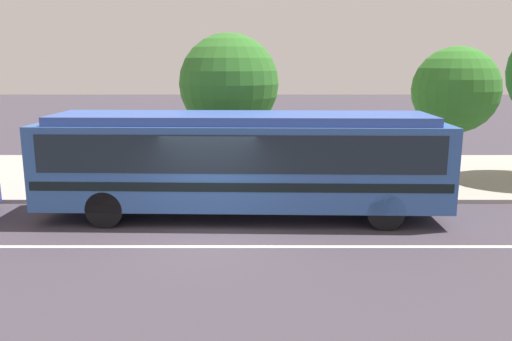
# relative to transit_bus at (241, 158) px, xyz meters

# --- Properties ---
(ground_plane) EXTENTS (120.00, 120.00, 0.00)m
(ground_plane) POSITION_rel_transit_bus_xyz_m (-0.86, -1.75, -1.71)
(ground_plane) COLOR #3B353E
(sidewalk_slab) EXTENTS (60.00, 8.00, 0.12)m
(sidewalk_slab) POSITION_rel_transit_bus_xyz_m (-0.86, 5.35, -1.65)
(sidewalk_slab) COLOR #9D958C
(sidewalk_slab) RESTS_ON ground_plane
(lane_stripe_center) EXTENTS (56.00, 0.16, 0.01)m
(lane_stripe_center) POSITION_rel_transit_bus_xyz_m (-0.86, -2.55, -1.71)
(lane_stripe_center) COLOR silver
(lane_stripe_center) RESTS_ON ground_plane
(transit_bus) EXTENTS (11.38, 2.87, 2.95)m
(transit_bus) POSITION_rel_transit_bus_xyz_m (0.00, 0.00, 0.00)
(transit_bus) COLOR #2F559A
(transit_bus) RESTS_ON ground_plane
(pedestrian_waiting_near_sign) EXTENTS (0.45, 0.45, 1.59)m
(pedestrian_waiting_near_sign) POSITION_rel_transit_bus_xyz_m (-1.72, 2.78, -0.67)
(pedestrian_waiting_near_sign) COLOR #2E2C44
(pedestrian_waiting_near_sign) RESTS_ON sidewalk_slab
(pedestrian_walking_along_curb) EXTENTS (0.46, 0.46, 1.68)m
(pedestrian_walking_along_curb) POSITION_rel_transit_bus_xyz_m (2.24, 2.33, -0.62)
(pedestrian_walking_along_curb) COLOR navy
(pedestrian_walking_along_curb) RESTS_ON sidewalk_slab
(bus_stop_sign) EXTENTS (0.17, 0.43, 2.59)m
(bus_stop_sign) POSITION_rel_transit_bus_xyz_m (3.61, 1.72, 0.06)
(bus_stop_sign) COLOR gray
(bus_stop_sign) RESTS_ON sidewalk_slab
(street_tree_near_stop) EXTENTS (3.48, 3.48, 5.24)m
(street_tree_near_stop) POSITION_rel_transit_bus_xyz_m (-0.56, 3.91, 1.90)
(street_tree_near_stop) COLOR brown
(street_tree_near_stop) RESTS_ON sidewalk_slab
(street_tree_mid_block) EXTENTS (2.99, 2.99, 4.79)m
(street_tree_mid_block) POSITION_rel_transit_bus_xyz_m (7.31, 3.74, 1.68)
(street_tree_mid_block) COLOR brown
(street_tree_mid_block) RESTS_ON sidewalk_slab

